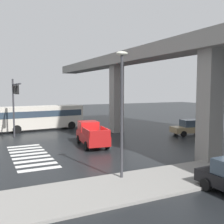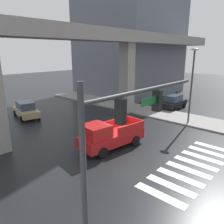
{
  "view_description": "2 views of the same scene",
  "coord_description": "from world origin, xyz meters",
  "px_view_note": "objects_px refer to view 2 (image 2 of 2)",
  "views": [
    {
      "loc": [
        21.11,
        -9.04,
        5.21
      ],
      "look_at": [
        -1.99,
        2.09,
        2.94
      ],
      "focal_mm": 43.0,
      "sensor_mm": 36.0,
      "label": 1
    },
    {
      "loc": [
        -12.43,
        -10.52,
        6.92
      ],
      "look_at": [
        -0.05,
        0.83,
        2.29
      ],
      "focal_mm": 35.24,
      "sensor_mm": 36.0,
      "label": 2
    }
  ],
  "objects_px": {
    "pickup_truck": "(109,136)",
    "sedan_tan": "(26,110)",
    "sedan_black": "(173,102)",
    "traffic_signal_mast": "(122,131)",
    "street_lamp_near_corner": "(192,78)",
    "street_lamp_mid_block": "(123,72)"
  },
  "relations": [
    {
      "from": "street_lamp_near_corner",
      "to": "street_lamp_mid_block",
      "type": "distance_m",
      "value": 8.42
    },
    {
      "from": "pickup_truck",
      "to": "sedan_black",
      "type": "bearing_deg",
      "value": 8.64
    },
    {
      "from": "pickup_truck",
      "to": "traffic_signal_mast",
      "type": "xyz_separation_m",
      "value": [
        -5.62,
        -5.95,
        3.4
      ]
    },
    {
      "from": "sedan_tan",
      "to": "street_lamp_mid_block",
      "type": "xyz_separation_m",
      "value": [
        9.75,
        -5.47,
        3.7
      ]
    },
    {
      "from": "traffic_signal_mast",
      "to": "pickup_truck",
      "type": "bearing_deg",
      "value": 46.66
    },
    {
      "from": "traffic_signal_mast",
      "to": "street_lamp_near_corner",
      "type": "relative_size",
      "value": 0.9
    },
    {
      "from": "sedan_black",
      "to": "street_lamp_mid_block",
      "type": "relative_size",
      "value": 0.6
    },
    {
      "from": "pickup_truck",
      "to": "street_lamp_near_corner",
      "type": "xyz_separation_m",
      "value": [
        9.48,
        -1.87,
        3.57
      ]
    },
    {
      "from": "pickup_truck",
      "to": "sedan_tan",
      "type": "height_order",
      "value": "pickup_truck"
    },
    {
      "from": "pickup_truck",
      "to": "sedan_tan",
      "type": "bearing_deg",
      "value": 91.26
    },
    {
      "from": "street_lamp_near_corner",
      "to": "sedan_tan",
      "type": "bearing_deg",
      "value": 125.05
    },
    {
      "from": "street_lamp_near_corner",
      "to": "sedan_black",
      "type": "bearing_deg",
      "value": 41.08
    },
    {
      "from": "sedan_tan",
      "to": "street_lamp_near_corner",
      "type": "relative_size",
      "value": 0.63
    },
    {
      "from": "sedan_tan",
      "to": "pickup_truck",
      "type": "bearing_deg",
      "value": -88.74
    },
    {
      "from": "traffic_signal_mast",
      "to": "street_lamp_near_corner",
      "type": "height_order",
      "value": "street_lamp_near_corner"
    },
    {
      "from": "pickup_truck",
      "to": "sedan_tan",
      "type": "xyz_separation_m",
      "value": [
        -0.26,
        12.03,
        -0.14
      ]
    },
    {
      "from": "street_lamp_near_corner",
      "to": "street_lamp_mid_block",
      "type": "xyz_separation_m",
      "value": [
        0.0,
        8.42,
        0.0
      ]
    },
    {
      "from": "pickup_truck",
      "to": "sedan_black",
      "type": "relative_size",
      "value": 1.22
    },
    {
      "from": "pickup_truck",
      "to": "traffic_signal_mast",
      "type": "height_order",
      "value": "traffic_signal_mast"
    },
    {
      "from": "traffic_signal_mast",
      "to": "street_lamp_near_corner",
      "type": "bearing_deg",
      "value": 15.15
    },
    {
      "from": "street_lamp_mid_block",
      "to": "street_lamp_near_corner",
      "type": "bearing_deg",
      "value": -90.0
    },
    {
      "from": "traffic_signal_mast",
      "to": "street_lamp_mid_block",
      "type": "relative_size",
      "value": 0.9
    }
  ]
}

